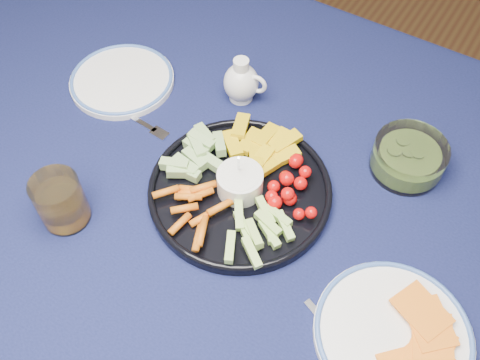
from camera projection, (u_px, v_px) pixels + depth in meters
The scene contains 9 objects.
dining_table at pixel (256, 198), 1.08m from camera, with size 1.67×1.07×0.75m.
crudite_platter at pixel (239, 187), 0.96m from camera, with size 0.33×0.33×0.11m.
creamer_pitcher at pixel (242, 82), 1.09m from camera, with size 0.09×0.07×0.10m.
pickle_bowl at pixel (408, 158), 0.99m from camera, with size 0.14×0.14×0.06m.
cheese_plate at pixel (394, 333), 0.81m from camera, with size 0.24×0.24×0.03m.
juice_tumbler at pixel (62, 203), 0.91m from camera, with size 0.08×0.08×0.10m.
fork_left at pixel (140, 122), 1.08m from camera, with size 0.17×0.03×0.00m.
fork_right at pixel (354, 358), 0.80m from camera, with size 0.18×0.09×0.00m.
side_plate_extra at pixel (122, 80), 1.14m from camera, with size 0.22×0.22×0.02m.
Camera 1 is at (0.30, -0.53, 1.55)m, focal length 40.00 mm.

